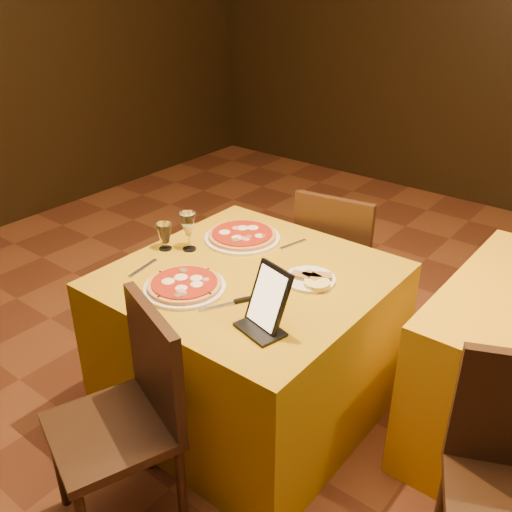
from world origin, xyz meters
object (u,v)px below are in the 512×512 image
Objects in this scene: main_table at (250,344)px; pizza_far at (242,236)px; wine_glass at (188,231)px; water_glass at (165,237)px; tablet at (269,297)px; chair_main_far at (342,263)px; pizza_near at (185,286)px; chair_main_near at (111,430)px.

main_table is 0.52m from pizza_far.
water_glass is (-0.09, -0.07, -0.03)m from wine_glass.
main_table is 8.46× the size of water_glass.
tablet is at bearing -41.23° from main_table.
main_table is 0.64m from tablet.
chair_main_far is at bearing 67.29° from pizza_far.
water_glass is at bearing -172.23° from main_table.
tablet is at bearing 96.31° from chair_main_far.
pizza_near is (-0.13, -1.10, 0.31)m from chair_main_far.
pizza_far is at bearing 134.95° from main_table.
chair_main_near is 2.47× the size of pizza_far.
chair_main_near is at bearing 80.89° from chair_main_far.
pizza_near is 2.62× the size of water_glass.
wine_glass reaches higher than main_table.
chair_main_near is at bearing -65.45° from wine_glass.
chair_main_far reaches higher than water_glass.
chair_main_far is at bearing 119.54° from tablet.
pizza_near and pizza_far have the same top height.
chair_main_near is 7.00× the size of water_glass.
chair_main_far reaches higher than pizza_far.
wine_glass is (-0.37, -0.82, 0.39)m from chair_main_far.
chair_main_far is 2.47× the size of pizza_far.
chair_main_far is (0.00, 0.83, 0.08)m from main_table.
tablet is (0.54, -0.51, 0.10)m from pizza_far.
water_glass reaches higher than main_table.
water_glass is at bearing 147.93° from pizza_near.
chair_main_near is 4.79× the size of wine_glass.
chair_main_far is (0.00, 1.63, 0.00)m from chair_main_near.
water_glass is (-0.46, -0.06, 0.44)m from main_table.
main_table is at bearing 152.90° from tablet.
water_glass is (-0.22, -0.31, 0.05)m from pizza_far.
wine_glass is 0.72m from tablet.
pizza_far is 0.38m from water_glass.
pizza_near is 0.39m from water_glass.
main_table is at bearing 64.48° from pizza_near.
wine_glass reaches higher than chair_main_near.
chair_main_near is at bearing -58.10° from water_glass.
tablet is at bearing 0.93° from pizza_near.
main_table is at bearing -45.05° from pizza_far.
water_glass is at bearing 53.53° from chair_main_far.
pizza_near is at bearing -48.89° from wine_glass.
wine_glass reaches higher than chair_main_far.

